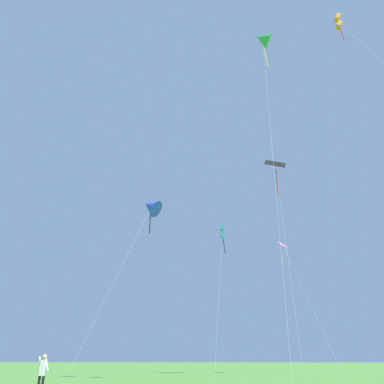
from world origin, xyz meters
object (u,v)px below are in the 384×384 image
object	(u,v)px
kite_teal_box	(223,233)
kite_black_large	(276,172)
kite_orange_box	(340,24)
kite_pink_low	(284,251)
kite_green_small	(263,39)
person_in_red_shirt	(42,371)
kite_blue_delta	(151,207)

from	to	relation	value
kite_teal_box	kite_black_large	world-z (taller)	kite_black_large
kite_orange_box	kite_pink_low	bearing A→B (deg)	88.29
kite_green_small	person_in_red_shirt	distance (m)	31.01
kite_green_small	kite_pink_low	bearing A→B (deg)	78.64
kite_green_small	kite_pink_low	size ratio (longest dim) A/B	1.98
kite_green_small	kite_orange_box	bearing A→B (deg)	-71.77
kite_green_small	person_in_red_shirt	size ratio (longest dim) A/B	17.01
kite_teal_box	kite_blue_delta	bearing A→B (deg)	-120.48
kite_pink_low	kite_black_large	distance (m)	9.62
kite_green_small	kite_teal_box	size ratio (longest dim) A/B	1.70
kite_green_small	kite_teal_box	distance (m)	23.44
kite_teal_box	kite_black_large	size ratio (longest dim) A/B	0.70
person_in_red_shirt	kite_green_small	bearing A→B (deg)	32.37
kite_teal_box	kite_green_small	bearing A→B (deg)	-79.83
kite_blue_delta	person_in_red_shirt	distance (m)	20.88
kite_orange_box	person_in_red_shirt	distance (m)	24.56
kite_teal_box	person_in_red_shirt	distance (m)	32.93
kite_pink_low	kite_blue_delta	bearing A→B (deg)	-142.38
kite_blue_delta	person_in_red_shirt	world-z (taller)	kite_blue_delta
kite_green_small	kite_pink_low	xyz separation A→B (m)	(3.75, 18.69, -14.83)
kite_blue_delta	kite_orange_box	xyz separation A→B (m)	(13.74, -16.36, 5.08)
kite_black_large	person_in_red_shirt	distance (m)	35.01
kite_blue_delta	person_in_red_shirt	size ratio (longest dim) A/B	9.37
kite_green_small	kite_black_large	bearing A→B (deg)	78.70
kite_green_small	kite_blue_delta	size ratio (longest dim) A/B	1.82
kite_pink_low	kite_orange_box	bearing A→B (deg)	-91.71
kite_orange_box	kite_blue_delta	bearing A→B (deg)	130.02
kite_pink_low	person_in_red_shirt	distance (m)	33.66
kite_green_small	kite_blue_delta	xyz separation A→B (m)	(-10.81, 7.47, -13.27)
kite_teal_box	kite_orange_box	distance (m)	29.66
kite_teal_box	person_in_red_shirt	xyz separation A→B (m)	(-9.08, -27.80, -15.12)
kite_pink_low	kite_teal_box	distance (m)	7.89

